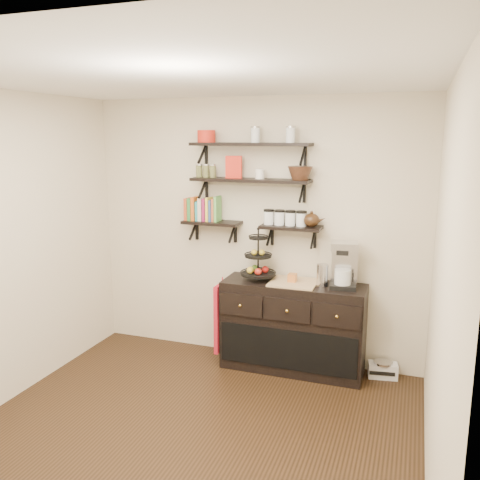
# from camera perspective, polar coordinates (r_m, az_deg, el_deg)

# --- Properties ---
(floor) EXTENTS (3.50, 3.50, 0.00)m
(floor) POSITION_cam_1_polar(r_m,az_deg,el_deg) (4.22, -6.35, -21.67)
(floor) COLOR black
(floor) RESTS_ON ground
(ceiling) EXTENTS (3.50, 3.50, 0.02)m
(ceiling) POSITION_cam_1_polar(r_m,az_deg,el_deg) (3.56, -7.36, 17.77)
(ceiling) COLOR white
(ceiling) RESTS_ON back_wall
(back_wall) EXTENTS (3.50, 0.02, 2.70)m
(back_wall) POSITION_cam_1_polar(r_m,az_deg,el_deg) (5.25, 1.60, 1.03)
(back_wall) COLOR beige
(back_wall) RESTS_ON ground
(right_wall) EXTENTS (0.02, 3.50, 2.70)m
(right_wall) POSITION_cam_1_polar(r_m,az_deg,el_deg) (3.31, 21.68, -6.12)
(right_wall) COLOR beige
(right_wall) RESTS_ON ground
(shelf_top) EXTENTS (1.20, 0.27, 0.23)m
(shelf_top) POSITION_cam_1_polar(r_m,az_deg,el_deg) (5.04, 1.19, 10.67)
(shelf_top) COLOR black
(shelf_top) RESTS_ON back_wall
(shelf_mid) EXTENTS (1.20, 0.27, 0.23)m
(shelf_mid) POSITION_cam_1_polar(r_m,az_deg,el_deg) (5.06, 1.17, 6.70)
(shelf_mid) COLOR black
(shelf_mid) RESTS_ON back_wall
(shelf_low_left) EXTENTS (0.60, 0.25, 0.23)m
(shelf_low_left) POSITION_cam_1_polar(r_m,az_deg,el_deg) (5.27, -3.15, 1.91)
(shelf_low_left) COLOR black
(shelf_low_left) RESTS_ON back_wall
(shelf_low_right) EXTENTS (0.60, 0.25, 0.23)m
(shelf_low_right) POSITION_cam_1_polar(r_m,az_deg,el_deg) (5.01, 5.76, 1.37)
(shelf_low_right) COLOR black
(shelf_low_right) RESTS_ON back_wall
(cookbooks) EXTENTS (0.36, 0.15, 0.26)m
(cookbooks) POSITION_cam_1_polar(r_m,az_deg,el_deg) (5.28, -4.06, 3.42)
(cookbooks) COLOR #B04321
(cookbooks) RESTS_ON shelf_low_left
(glass_canisters) EXTENTS (0.43, 0.10, 0.13)m
(glass_canisters) POSITION_cam_1_polar(r_m,az_deg,el_deg) (5.01, 5.06, 2.39)
(glass_canisters) COLOR silver
(glass_canisters) RESTS_ON shelf_low_right
(sideboard) EXTENTS (1.40, 0.50, 0.92)m
(sideboard) POSITION_cam_1_polar(r_m,az_deg,el_deg) (5.15, 5.94, -9.63)
(sideboard) COLOR black
(sideboard) RESTS_ON floor
(fruit_stand) EXTENTS (0.35, 0.35, 0.51)m
(fruit_stand) POSITION_cam_1_polar(r_m,az_deg,el_deg) (5.06, 2.09, -2.57)
(fruit_stand) COLOR black
(fruit_stand) RESTS_ON sideboard
(candle) EXTENTS (0.08, 0.08, 0.08)m
(candle) POSITION_cam_1_polar(r_m,az_deg,el_deg) (5.00, 5.89, -4.22)
(candle) COLOR #B46329
(candle) RESTS_ON sideboard
(coffee_maker) EXTENTS (0.27, 0.26, 0.45)m
(coffee_maker) POSITION_cam_1_polar(r_m,az_deg,el_deg) (4.90, 11.59, -2.82)
(coffee_maker) COLOR black
(coffee_maker) RESTS_ON sideboard
(thermal_carafe) EXTENTS (0.11, 0.11, 0.22)m
(thermal_carafe) POSITION_cam_1_polar(r_m,az_deg,el_deg) (4.91, 9.23, -3.95)
(thermal_carafe) COLOR silver
(thermal_carafe) RESTS_ON sideboard
(apron) EXTENTS (0.04, 0.30, 0.70)m
(apron) POSITION_cam_1_polar(r_m,az_deg,el_deg) (5.25, -2.16, -8.59)
(apron) COLOR maroon
(apron) RESTS_ON sideboard
(radio) EXTENTS (0.29, 0.21, 0.17)m
(radio) POSITION_cam_1_polar(r_m,az_deg,el_deg) (5.29, 15.74, -13.82)
(radio) COLOR silver
(radio) RESTS_ON floor
(recipe_box) EXTENTS (0.17, 0.09, 0.22)m
(recipe_box) POSITION_cam_1_polar(r_m,az_deg,el_deg) (5.10, -0.70, 8.19)
(recipe_box) COLOR red
(recipe_box) RESTS_ON shelf_mid
(walnut_bowl) EXTENTS (0.24, 0.24, 0.13)m
(walnut_bowl) POSITION_cam_1_polar(r_m,az_deg,el_deg) (4.91, 6.76, 7.46)
(walnut_bowl) COLOR black
(walnut_bowl) RESTS_ON shelf_mid
(ramekins) EXTENTS (0.09, 0.09, 0.10)m
(ramekins) POSITION_cam_1_polar(r_m,az_deg,el_deg) (5.02, 2.25, 7.42)
(ramekins) COLOR white
(ramekins) RESTS_ON shelf_mid
(teapot) EXTENTS (0.24, 0.20, 0.16)m
(teapot) POSITION_cam_1_polar(r_m,az_deg,el_deg) (4.95, 8.03, 2.37)
(teapot) COLOR #311D0E
(teapot) RESTS_ON shelf_low_right
(red_pot) EXTENTS (0.18, 0.18, 0.12)m
(red_pot) POSITION_cam_1_polar(r_m,az_deg,el_deg) (5.20, -3.79, 11.54)
(red_pot) COLOR red
(red_pot) RESTS_ON shelf_top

